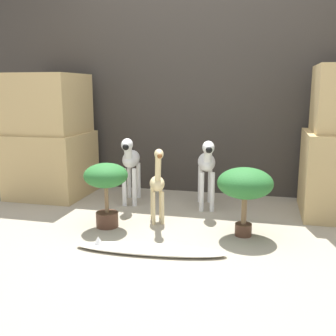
# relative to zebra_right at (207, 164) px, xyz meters

# --- Properties ---
(ground_plane) EXTENTS (14.00, 14.00, 0.00)m
(ground_plane) POSITION_rel_zebra_right_xyz_m (-0.20, -0.85, -0.40)
(ground_plane) COLOR #9E937F
(wall_back) EXTENTS (6.40, 0.08, 2.20)m
(wall_back) POSITION_rel_zebra_right_xyz_m (-0.20, 0.58, 0.70)
(wall_back) COLOR #38332D
(wall_back) RESTS_ON ground_plane
(rock_pillar_left) EXTENTS (0.71, 0.70, 1.20)m
(rock_pillar_left) POSITION_rel_zebra_right_xyz_m (-1.57, 0.08, 0.17)
(rock_pillar_left) COLOR tan
(rock_pillar_left) RESTS_ON ground_plane
(zebra_right) EXTENTS (0.23, 0.52, 0.63)m
(zebra_right) POSITION_rel_zebra_right_xyz_m (0.00, 0.00, 0.00)
(zebra_right) COLOR white
(zebra_right) RESTS_ON ground_plane
(zebra_left) EXTENTS (0.22, 0.53, 0.63)m
(zebra_left) POSITION_rel_zebra_right_xyz_m (-0.71, -0.01, 0.00)
(zebra_left) COLOR white
(zebra_left) RESTS_ON ground_plane
(giraffe_figurine) EXTENTS (0.20, 0.34, 0.62)m
(giraffe_figurine) POSITION_rel_zebra_right_xyz_m (-0.32, -0.49, -0.06)
(giraffe_figurine) COLOR beige
(giraffe_figurine) RESTS_ON ground_plane
(potted_palm_front) EXTENTS (0.40, 0.40, 0.50)m
(potted_palm_front) POSITION_rel_zebra_right_xyz_m (0.36, -0.61, -0.02)
(potted_palm_front) COLOR #513323
(potted_palm_front) RESTS_ON ground_plane
(potted_palm_back) EXTENTS (0.34, 0.34, 0.50)m
(potted_palm_back) POSITION_rel_zebra_right_xyz_m (-0.67, -0.67, -0.05)
(potted_palm_back) COLOR #513323
(potted_palm_back) RESTS_ON ground_plane
(surfboard) EXTENTS (1.02, 0.26, 0.09)m
(surfboard) POSITION_rel_zebra_right_xyz_m (-0.22, -1.06, -0.38)
(surfboard) COLOR silver
(surfboard) RESTS_ON ground_plane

